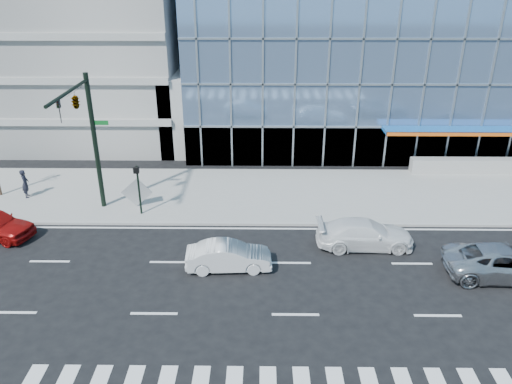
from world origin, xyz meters
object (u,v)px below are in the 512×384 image
white_suv (365,234)px  tilted_panel (137,192)px  silver_suv (504,262)px  traffic_signal (82,116)px  ped_signal_post (138,183)px  pedestrian (25,183)px  white_sedan (229,256)px

white_suv → tilted_panel: size_ratio=3.86×
silver_suv → tilted_panel: 20.08m
traffic_signal → silver_suv: size_ratio=1.48×
tilted_panel → white_suv: bearing=-29.4°
ped_signal_post → white_suv: size_ratio=0.60×
silver_suv → tilted_panel: tilted_panel is taller
traffic_signal → pedestrian: traffic_signal is taller
ped_signal_post → white_suv: bearing=-14.8°
traffic_signal → pedestrian: bearing=152.8°
silver_suv → white_suv: (-6.00, 2.67, -0.03)m
traffic_signal → tilted_panel: (2.09, 1.40, -5.10)m
ped_signal_post → tilted_panel: size_ratio=2.31×
white_suv → pedestrian: (-20.09, 5.56, 0.33)m
white_suv → silver_suv: bearing=-114.4°
traffic_signal → white_sedan: traffic_signal is taller
white_suv → tilted_panel: 13.54m
ped_signal_post → white_sedan: 7.86m
silver_suv → white_suv: size_ratio=1.08×
tilted_panel → white_sedan: bearing=-58.6°
ped_signal_post → silver_suv: size_ratio=0.55×
white_sedan → ped_signal_post: bearing=41.9°
ped_signal_post → white_suv: ped_signal_post is taller
traffic_signal → tilted_panel: 5.68m
traffic_signal → tilted_panel: size_ratio=6.15×
white_suv → white_sedan: 7.27m
pedestrian → ped_signal_post: bearing=-123.0°
white_suv → tilted_panel: bearing=71.0°
pedestrian → tilted_panel: (7.26, -1.26, 0.01)m
traffic_signal → white_suv: size_ratio=1.59×
white_sedan → pedestrian: bearing=56.3°
white_sedan → tilted_panel: tilted_panel is taller
white_suv → tilted_panel: (-12.83, 4.30, 0.34)m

